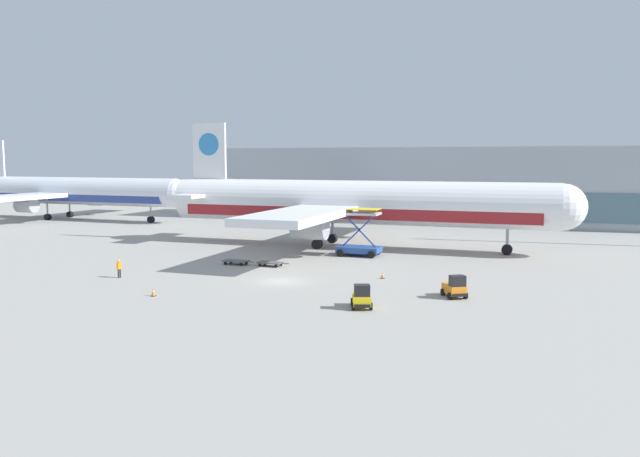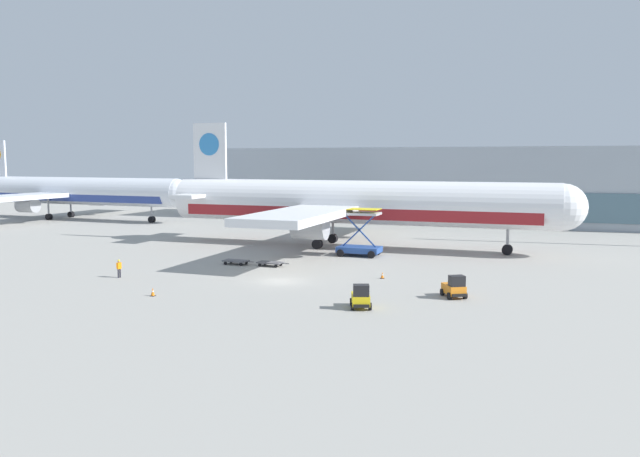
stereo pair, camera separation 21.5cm
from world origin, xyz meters
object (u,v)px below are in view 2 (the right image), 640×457
Objects in this scene: baggage_tug_mid at (361,297)px; ground_crew_near at (119,267)px; traffic_cone_near at (382,275)px; scissor_lift_loader at (359,238)px; airplane_distant at (71,192)px; baggage_dolly_lead at (236,261)px; traffic_cone_far at (153,292)px; baggage_dolly_second at (270,263)px; baggage_tug_foreground at (454,288)px; airplane_main at (349,204)px.

baggage_tug_mid reaches higher than ground_crew_near.
traffic_cone_near is at bearing 167.35° from baggage_tug_mid.
baggage_tug_mid is 12.87m from traffic_cone_near.
baggage_tug_mid is (7.74, -26.19, -1.31)m from scissor_lift_loader.
airplane_distant reaches higher than traffic_cone_near.
baggage_dolly_lead is at bearing -32.07° from airplane_distant.
baggage_dolly_second is at bearing 79.12° from traffic_cone_far.
traffic_cone_near is (13.43, -2.75, -0.07)m from baggage_dolly_second.
baggage_tug_foreground is 1.02× the size of baggage_tug_mid.
airplane_distant is at bearing 151.47° from traffic_cone_near.
baggage_dolly_lead is 17.13m from traffic_cone_far.
baggage_dolly_lead and baggage_dolly_second have the same top height.
traffic_cone_far is (-10.46, -27.98, -1.82)m from scissor_lift_loader.
airplane_main reaches higher than ground_crew_near.
ground_crew_near is 2.48× the size of traffic_cone_far.
airplane_distant is 91.57m from baggage_tug_mid.
airplane_distant is at bearing -112.64° from ground_crew_near.
baggage_dolly_lead is (-19.03, 15.32, -0.49)m from baggage_tug_mid.
scissor_lift_loader is 12.96m from baggage_dolly_second.
airplane_distant is 9.25× the size of scissor_lift_loader.
baggage_dolly_second is (59.91, -37.13, -5.01)m from airplane_distant.
airplane_distant is at bearing 150.12° from baggage_dolly_second.
traffic_cone_far is at bearing -139.01° from traffic_cone_near.
airplane_main is 66.53m from airplane_distant.
ground_crew_near is at bearing -118.34° from baggage_tug_mid.
airplane_main is 20.60× the size of baggage_tug_foreground.
scissor_lift_loader is (3.46, -6.88, -3.65)m from airplane_main.
airplane_main is at bearing 80.07° from baggage_dolly_second.
baggage_tug_foreground reaches higher than baggage_dolly_second.
airplane_distant is 14.43× the size of baggage_dolly_second.
baggage_tug_foreground is at bearing 18.41° from traffic_cone_far.
airplane_distant is at bearing 158.50° from scissor_lift_loader.
baggage_dolly_second is (-3.68, -17.56, -5.45)m from airplane_main.
baggage_tug_foreground is at bearing -54.24° from scissor_lift_loader.
baggage_tug_mid is 4.26× the size of traffic_cone_near.
baggage_tug_mid is at bearing -75.38° from baggage_tug_foreground.
traffic_cone_far is (-3.33, -17.31, -0.03)m from baggage_dolly_second.
ground_crew_near is at bearing -121.68° from baggage_dolly_lead.
baggage_tug_mid reaches higher than baggage_dolly_second.
baggage_tug_foreground is 0.76× the size of baggage_dolly_lead.
traffic_cone_far reaches higher than baggage_dolly_lead.
scissor_lift_loader is 14.94m from traffic_cone_near.
airplane_main is 15.58× the size of baggage_dolly_lead.
airplane_main is 9.99× the size of scissor_lift_loader.
airplane_distant is at bearing -149.78° from baggage_tug_foreground.
airplane_main is 20.16m from baggage_dolly_lead.
airplane_distant reaches higher than scissor_lift_loader.
airplane_main is at bearing -15.37° from airplane_distant.
baggage_dolly_lead is at bearing 171.77° from traffic_cone_near.
scissor_lift_loader is 29.93m from traffic_cone_far.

